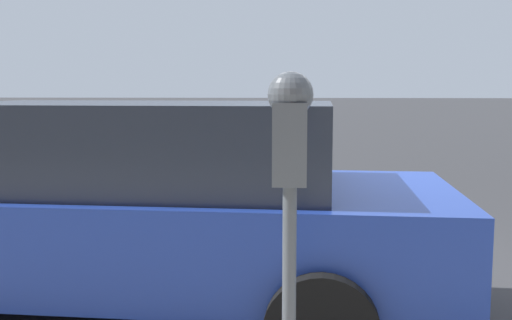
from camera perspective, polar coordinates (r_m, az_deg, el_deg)
ground_plane at (r=5.32m, az=11.11°, el=-11.21°), size 220.00×220.00×0.00m
parking_meter at (r=2.50m, az=3.26°, el=0.12°), size 0.21×0.19×1.53m
car_blue at (r=4.39m, az=-12.19°, el=-4.21°), size 2.13×4.74×1.54m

